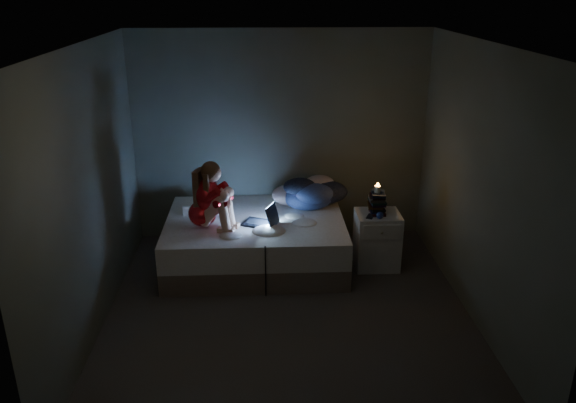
{
  "coord_description": "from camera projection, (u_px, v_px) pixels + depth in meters",
  "views": [
    {
      "loc": [
        -0.24,
        -4.86,
        3.08
      ],
      "look_at": [
        0.05,
        1.0,
        0.8
      ],
      "focal_mm": 35.15,
      "sensor_mm": 36.0,
      "label": 1
    }
  ],
  "objects": [
    {
      "name": "nightstand",
      "position": [
        377.0,
        240.0,
        6.46
      ],
      "size": [
        0.49,
        0.44,
        0.65
      ],
      "primitive_type": "cube",
      "rotation": [
        0.0,
        0.0,
        -0.0
      ],
      "color": "silver",
      "rests_on": "ground"
    },
    {
      "name": "ceiling",
      "position": [
        288.0,
        43.0,
        4.7
      ],
      "size": [
        3.6,
        3.8,
        0.02
      ],
      "primitive_type": "cube",
      "color": "silver",
      "rests_on": "ground"
    },
    {
      "name": "floor",
      "position": [
        288.0,
        313.0,
        5.65
      ],
      "size": [
        3.6,
        3.8,
        0.02
      ],
      "primitive_type": "cube",
      "color": "#443F3D",
      "rests_on": "ground"
    },
    {
      "name": "pillow",
      "position": [
        201.0,
        206.0,
        6.65
      ],
      "size": [
        0.4,
        0.29,
        0.12
      ],
      "primitive_type": "cube",
      "color": "white",
      "rests_on": "bed"
    },
    {
      "name": "clothes_pile",
      "position": [
        308.0,
        191.0,
        6.74
      ],
      "size": [
        0.66,
        0.54,
        0.39
      ],
      "primitive_type": null,
      "rotation": [
        0.0,
        0.0,
        0.04
      ],
      "color": "navy",
      "rests_on": "bed"
    },
    {
      "name": "wall_front",
      "position": [
        304.0,
        299.0,
        3.4
      ],
      "size": [
        3.6,
        0.02,
        2.6
      ],
      "primitive_type": "cube",
      "color": "#485040",
      "rests_on": "ground"
    },
    {
      "name": "wall_left",
      "position": [
        88.0,
        194.0,
        5.09
      ],
      "size": [
        0.02,
        3.8,
        2.6
      ],
      "primitive_type": "cube",
      "color": "#485040",
      "rests_on": "ground"
    },
    {
      "name": "blue_orb",
      "position": [
        380.0,
        215.0,
        6.19
      ],
      "size": [
        0.08,
        0.08,
        0.08
      ],
      "primitive_type": "sphere",
      "color": "navy",
      "rests_on": "nightstand"
    },
    {
      "name": "woman",
      "position": [
        201.0,
        194.0,
        6.09
      ],
      "size": [
        0.55,
        0.44,
        0.77
      ],
      "primitive_type": null,
      "rotation": [
        0.0,
        0.0,
        -0.31
      ],
      "color": "#A51426",
      "rests_on": "bed"
    },
    {
      "name": "candle",
      "position": [
        378.0,
        188.0,
        6.25
      ],
      "size": [
        0.07,
        0.07,
        0.08
      ],
      "primitive_type": "cylinder",
      "color": "beige",
      "rests_on": "book_stack"
    },
    {
      "name": "wall_back",
      "position": [
        280.0,
        137.0,
        6.95
      ],
      "size": [
        3.6,
        0.02,
        2.6
      ],
      "primitive_type": "cube",
      "color": "#485040",
      "rests_on": "ground"
    },
    {
      "name": "wall_right",
      "position": [
        481.0,
        187.0,
        5.26
      ],
      "size": [
        0.02,
        3.8,
        2.6
      ],
      "primitive_type": "cube",
      "color": "#485040",
      "rests_on": "ground"
    },
    {
      "name": "book_stack",
      "position": [
        377.0,
        203.0,
        6.31
      ],
      "size": [
        0.19,
        0.25,
        0.26
      ],
      "primitive_type": null,
      "color": "black",
      "rests_on": "nightstand"
    },
    {
      "name": "bed",
      "position": [
        256.0,
        241.0,
        6.56
      ],
      "size": [
        2.02,
        1.52,
        0.56
      ],
      "primitive_type": null,
      "color": "beige",
      "rests_on": "ground"
    },
    {
      "name": "laptop",
      "position": [
        259.0,
        214.0,
        6.26
      ],
      "size": [
        0.44,
        0.39,
        0.26
      ],
      "primitive_type": null,
      "rotation": [
        0.0,
        0.0,
        -0.41
      ],
      "color": "black",
      "rests_on": "bed"
    },
    {
      "name": "phone",
      "position": [
        370.0,
        216.0,
        6.26
      ],
      "size": [
        0.12,
        0.16,
        0.01
      ],
      "primitive_type": "cube",
      "rotation": [
        0.0,
        0.0,
        -0.43
      ],
      "color": "black",
      "rests_on": "nightstand"
    }
  ]
}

